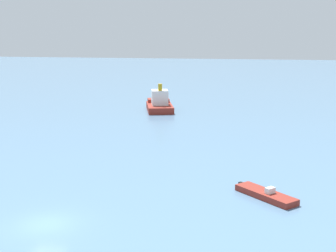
% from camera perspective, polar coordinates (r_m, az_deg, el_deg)
% --- Properties ---
extents(ground_plane, '(400.00, 400.00, 0.00)m').
position_cam_1_polar(ground_plane, '(37.03, -14.51, -11.41)').
color(ground_plane, slate).
extents(tugboat, '(6.39, 9.36, 4.93)m').
position_cam_1_polar(tugboat, '(83.91, -1.03, 2.72)').
color(tugboat, maroon).
rests_on(tugboat, ground).
extents(fishing_skiff, '(5.38, 5.39, 1.04)m').
position_cam_1_polar(fishing_skiff, '(41.90, 11.74, -8.10)').
color(fishing_skiff, maroon).
rests_on(fishing_skiff, ground).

